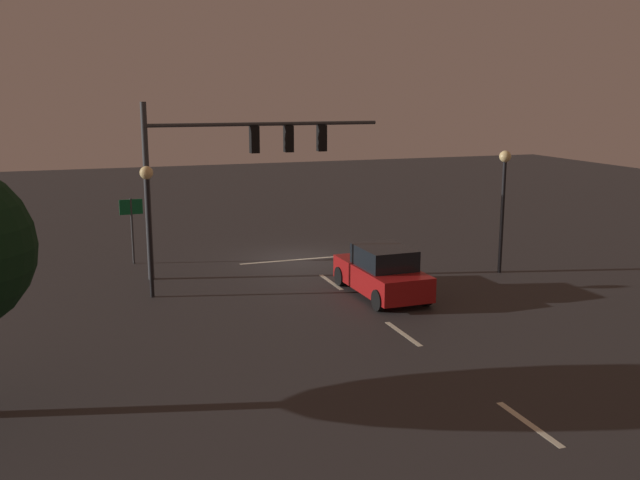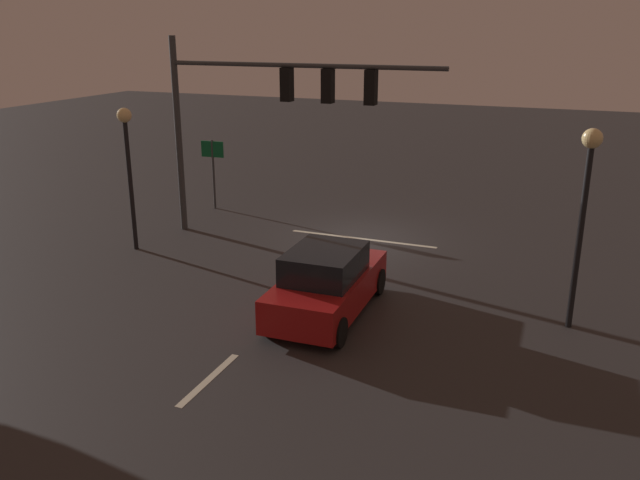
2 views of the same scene
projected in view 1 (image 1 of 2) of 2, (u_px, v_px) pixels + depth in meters
The scene contains 10 objects.
ground_plane at pixel (298, 258), 29.67m from camera, with size 80.00×80.00×0.00m, color #2D2B2B.
traffic_signal_assembly at pixel (237, 154), 26.57m from camera, with size 8.99×0.47×6.43m.
lane_dash_far at pixel (331, 282), 25.97m from camera, with size 2.20×0.16×0.01m, color beige.
lane_dash_mid at pixel (403, 334), 20.42m from camera, with size 2.20×0.16×0.01m, color beige.
lane_dash_near at pixel (529, 424), 14.87m from camera, with size 2.20×0.16×0.01m, color beige.
stop_bar at pixel (299, 259), 29.47m from camera, with size 5.00×0.16×0.01m, color beige.
car_approaching at pixel (382, 272), 24.14m from camera, with size 1.98×4.40×1.70m.
street_lamp_left_kerb at pixel (504, 187), 26.72m from camera, with size 0.44×0.44×4.65m.
street_lamp_right_kerb at pixel (148, 205), 23.46m from camera, with size 0.44×0.44×4.41m.
route_sign at pixel (132, 217), 28.44m from camera, with size 0.90×0.11×2.65m.
Camera 1 is at (8.64, 27.59, 6.76)m, focal length 40.20 mm.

